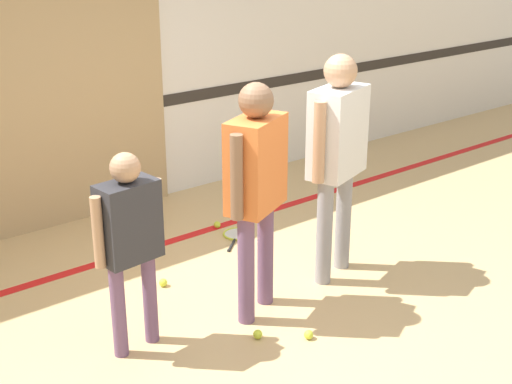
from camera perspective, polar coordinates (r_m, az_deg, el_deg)
The scene contains 12 objects.
ground_plane at distance 5.39m, azimuth 0.39°, elevation -9.83°, with size 16.00×16.00×0.00m, color tan.
wall_back at distance 6.97m, azimuth -13.56°, elevation 10.73°, with size 16.00×0.07×3.20m.
wall_panel at distance 6.76m, azimuth -18.07°, elevation 6.19°, with size 2.88×0.05×2.32m.
floor_stripe at distance 6.52m, azimuth -8.20°, elevation -4.33°, with size 14.40×0.10×0.01m.
person_instructor at distance 4.99m, azimuth -0.00°, elevation 1.28°, with size 0.61×0.45×1.74m.
person_student_left at distance 4.69m, azimuth -10.09°, elevation -3.15°, with size 0.53×0.25×1.41m.
person_student_right at distance 5.59m, azimuth 6.53°, elevation 3.86°, with size 0.67×0.43×1.83m.
racket_spare_on_floor at distance 6.67m, azimuth -1.50°, elevation -3.45°, with size 0.50×0.45×0.03m.
tennis_ball_near_instructor at distance 5.11m, azimuth 4.23°, elevation -11.31°, with size 0.07×0.07×0.07m, color #CCE038.
tennis_ball_by_spare_racket at distance 6.84m, azimuth -3.13°, elevation -2.63°, with size 0.07×0.07×0.07m, color #CCE038.
tennis_ball_stray_left at distance 5.10m, azimuth 0.14°, elevation -11.32°, with size 0.07×0.07×0.07m, color #CCE038.
tennis_ball_stray_right at distance 5.82m, azimuth -7.44°, elevation -7.20°, with size 0.07×0.07×0.07m, color #CCE038.
Camera 1 is at (-2.93, -3.60, 2.74)m, focal length 50.00 mm.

